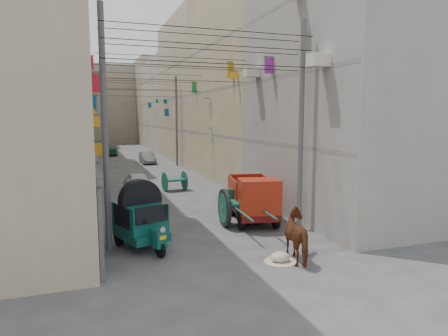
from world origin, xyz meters
name	(u,v)px	position (x,y,z in m)	size (l,w,h in m)	color
ground	(291,315)	(0.00, 0.00, 0.00)	(140.00, 140.00, 0.00)	#414143
building_row_left	(41,95)	(-8.00, 34.13, 6.46)	(8.00, 62.00, 14.00)	tan
building_row_right	(204,98)	(8.00, 34.13, 6.46)	(8.00, 62.00, 14.00)	#99948F
end_cap_building	(109,105)	(0.00, 66.00, 6.50)	(22.00, 10.00, 13.00)	tan
shutters_left	(95,185)	(-3.92, 10.38, 1.49)	(0.18, 14.40, 2.88)	#47484C
signboards	(147,131)	(-0.01, 21.66, 3.43)	(8.22, 40.52, 5.67)	#0B5B80
ac_units	(284,43)	(3.65, 7.67, 7.43)	(0.70, 6.55, 3.35)	beige
utility_poles	(158,124)	(0.00, 17.00, 4.00)	(7.40, 22.20, 8.00)	#545456
overhead_cables	(165,73)	(0.00, 14.40, 6.77)	(7.40, 22.52, 1.12)	black
auto_rickshaw	(141,217)	(-2.54, 5.88, 1.05)	(1.97, 2.62, 1.78)	black
tonga_cart	(242,206)	(1.71, 7.34, 0.81)	(1.70, 3.50, 1.55)	black
mini_truck	(255,201)	(2.30, 7.36, 0.96)	(2.27, 3.81, 2.01)	black
second_cart	(175,181)	(0.77, 15.91, 0.61)	(1.43, 1.30, 1.15)	#135645
feed_sack	(280,257)	(1.30, 3.09, 0.15)	(0.61, 0.49, 0.31)	beige
horse	(300,236)	(1.93, 3.00, 0.78)	(0.84, 1.84, 1.55)	brown
distant_car_white	(137,181)	(-1.37, 16.75, 0.56)	(1.33, 3.31, 1.13)	white
distant_car_grey	(147,157)	(1.31, 30.77, 0.57)	(1.20, 3.45, 1.14)	#5C615D
distant_car_green	(111,151)	(-1.52, 40.31, 0.54)	(1.51, 3.72, 1.08)	#205F3D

